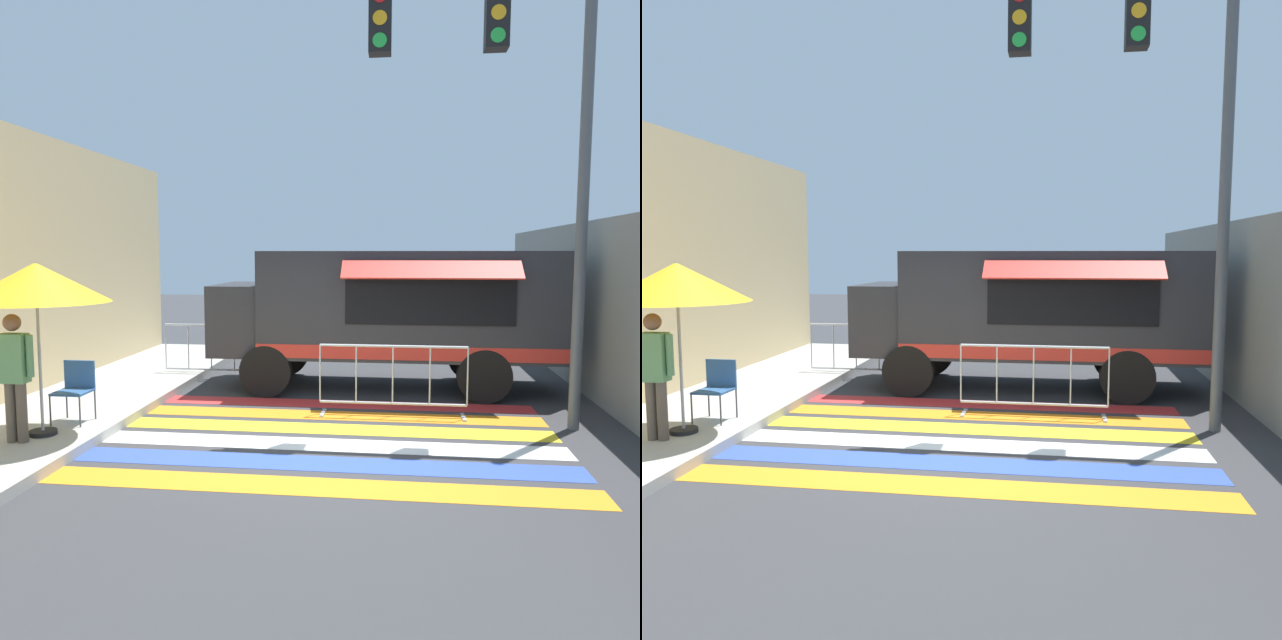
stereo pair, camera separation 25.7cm
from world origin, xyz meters
TOP-DOWN VIEW (x-y plane):
  - ground_plane at (0.00, 0.00)m, footprint 60.00×60.00m
  - concrete_wall_right at (4.43, 3.00)m, footprint 0.20×16.00m
  - crosswalk_painted at (0.00, 0.54)m, footprint 6.40×4.36m
  - food_truck at (0.68, 3.88)m, footprint 6.34×2.71m
  - traffic_signal_pole at (2.40, 1.33)m, footprint 3.75×0.29m
  - patio_umbrella at (-3.71, -0.32)m, footprint 1.89×1.89m
  - folding_chair at (-3.62, 0.40)m, footprint 0.46×0.46m
  - vendor_person at (-3.85, -0.67)m, footprint 0.53×0.22m
  - barricade_front at (0.90, 1.77)m, footprint 2.32×0.44m
  - barricade_side at (-2.79, 4.24)m, footprint 1.94×0.44m

SIDE VIEW (x-z plane):
  - ground_plane at x=0.00m, z-range 0.00..0.00m
  - crosswalk_painted at x=0.00m, z-range 0.00..0.01m
  - barricade_side at x=-2.79m, z-range -0.01..1.12m
  - barricade_front at x=0.90m, z-range 0.00..1.14m
  - folding_chair at x=-3.62m, z-range 0.23..1.09m
  - vendor_person at x=-3.85m, z-range 0.25..1.90m
  - food_truck at x=0.68m, z-range 0.25..2.84m
  - concrete_wall_right at x=4.43m, z-range 0.00..3.13m
  - patio_umbrella at x=-3.71m, z-range 1.02..3.31m
  - traffic_signal_pole at x=2.40m, z-range 1.40..8.20m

